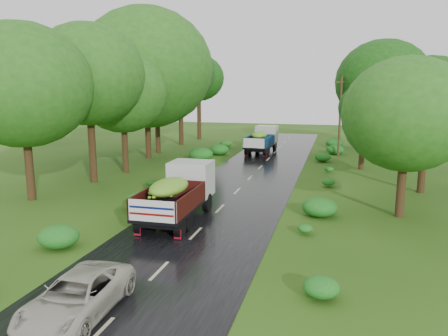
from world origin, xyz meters
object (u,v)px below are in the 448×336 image
(truck_far, at_px, (262,138))
(car, at_px, (77,296))
(truck_near, at_px, (179,190))
(utility_pole, at_px, (340,116))

(truck_far, xyz_separation_m, car, (0.16, -31.12, -0.77))
(truck_near, bearing_deg, truck_far, 88.96)
(car, relative_size, utility_pole, 0.57)
(truck_near, height_order, car, truck_near)
(truck_near, distance_m, car, 9.17)
(car, bearing_deg, truck_near, 90.98)
(truck_near, relative_size, utility_pole, 0.84)
(truck_far, relative_size, car, 1.43)
(truck_far, xyz_separation_m, utility_pole, (7.04, -0.69, 2.32))
(truck_far, distance_m, utility_pole, 7.45)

